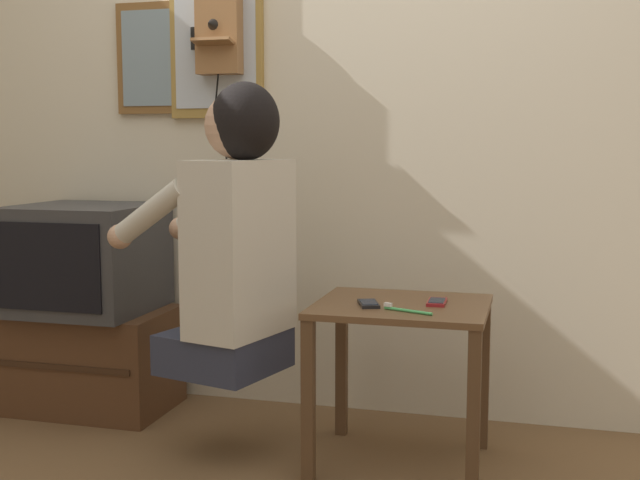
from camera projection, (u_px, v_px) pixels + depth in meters
wall_back at (335, 100)px, 3.24m from camera, size 6.80×0.05×2.55m
side_table at (401, 335)px, 2.71m from camera, size 0.58×0.50×0.56m
person at (234, 233)px, 2.74m from camera, size 0.63×0.51×1.00m
tv_stand at (87, 358)px, 3.34m from camera, size 0.71×0.43×0.42m
television at (85, 258)px, 3.28m from camera, size 0.54×0.52×0.43m
wall_phone_antique at (220, 31)px, 3.25m from camera, size 0.22×0.19×0.76m
framed_picture at (160, 58)px, 3.38m from camera, size 0.40×0.03×0.46m
wall_mirror at (216, 21)px, 3.29m from camera, size 0.40×0.04×0.79m
cell_phone_held at (369, 304)px, 2.67m from camera, size 0.10×0.14×0.01m
cell_phone_spare at (437, 302)px, 2.69m from camera, size 0.06×0.13×0.01m
toothbrush at (404, 310)px, 2.56m from camera, size 0.17×0.07×0.02m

